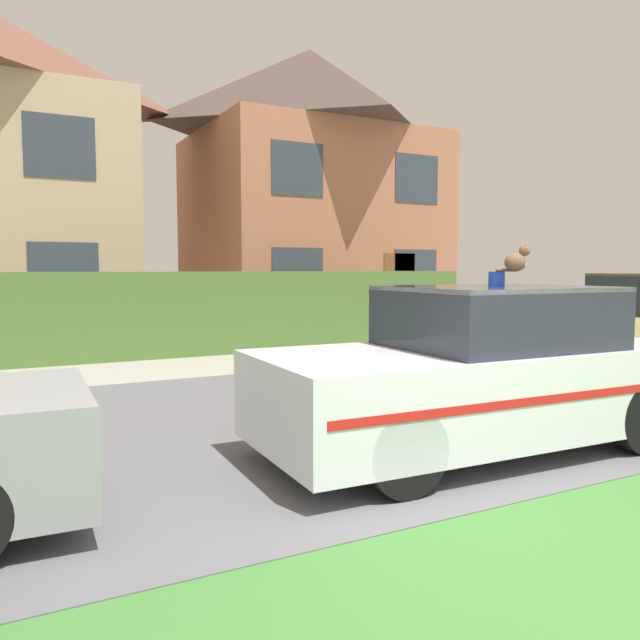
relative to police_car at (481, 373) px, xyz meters
name	(u,v)px	position (x,y,z in m)	size (l,w,h in m)	color
ground_plane	(556,563)	(-1.17, -1.93, -0.72)	(80.00, 80.00, 0.00)	gray
road_strip	(282,420)	(-1.17, 1.89, -0.72)	(28.00, 6.11, 0.01)	#5B5B60
garden_hedge	(217,313)	(-0.05, 7.49, 0.09)	(11.61, 0.54, 1.63)	#4C7233
police_car	(481,373)	(0.00, 0.00, 0.00)	(4.18, 1.81, 1.65)	black
cat	(517,260)	(0.22, -0.20, 1.04)	(0.24, 0.24, 0.25)	brown
house_right	(310,186)	(4.52, 12.44, 3.41)	(6.84, 6.00, 8.09)	#A86B4C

